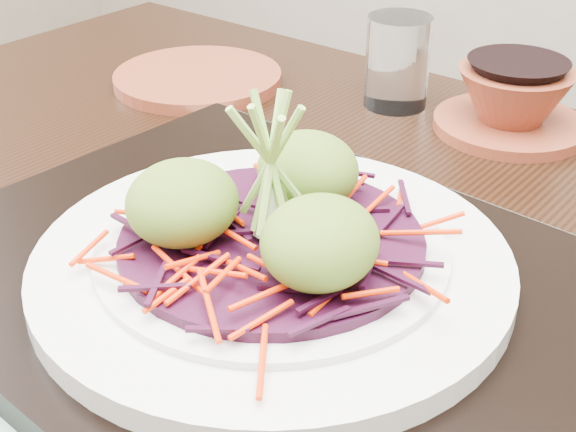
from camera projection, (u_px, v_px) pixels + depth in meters
The scene contains 11 objects.
dining_table at pixel (330, 423), 0.55m from camera, with size 1.32×1.00×0.75m.
placemat at pixel (273, 304), 0.50m from camera, with size 0.51×0.40×0.00m, color #84AB94.
serving_tray at pixel (272, 288), 0.49m from camera, with size 0.44×0.33×0.02m, color black.
white_plate at pixel (272, 261), 0.48m from camera, with size 0.29×0.29×0.02m.
cabbage_bed at pixel (272, 241), 0.47m from camera, with size 0.18×0.18×0.01m, color #360A26.
carrot_julienne at pixel (272, 228), 0.47m from camera, with size 0.22×0.22×0.01m, color red, non-canonical shape.
guacamole_scoops at pixel (271, 204), 0.46m from camera, with size 0.16×0.14×0.05m.
scallion_garnish at pixel (271, 169), 0.45m from camera, with size 0.07×0.07×0.10m, color #89BB4A, non-canonical shape.
terracotta_side_plate at pixel (198, 78), 0.83m from camera, with size 0.17×0.17×0.01m, color maroon.
water_glass at pixel (398, 62), 0.76m from camera, with size 0.06×0.06×0.09m, color white.
terracotta_bowl_set at pixel (512, 104), 0.72m from camera, with size 0.19×0.19×0.06m.
Camera 1 is at (0.13, -0.37, 1.05)m, focal length 50.00 mm.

